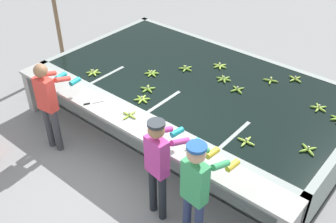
{
  "coord_description": "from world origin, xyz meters",
  "views": [
    {
      "loc": [
        3.5,
        -3.1,
        4.44
      ],
      "look_at": [
        0.0,
        1.07,
        0.6
      ],
      "focal_mm": 42.0,
      "sensor_mm": 36.0,
      "label": 1
    }
  ],
  "objects_px": {
    "banana_bunch_floating_1": "(319,108)",
    "banana_bunch_ledge_0": "(129,115)",
    "banana_bunch_floating_9": "(186,68)",
    "banana_bunch_floating_0": "(295,79)",
    "banana_bunch_floating_7": "(220,66)",
    "banana_bunch_floating_2": "(308,150)",
    "knife_1": "(91,103)",
    "worker_0": "(49,100)",
    "knife_0": "(40,70)",
    "banana_bunch_floating_5": "(246,142)",
    "banana_bunch_floating_12": "(237,90)",
    "banana_bunch_ledge_1": "(195,151)",
    "banana_bunch_floating_11": "(152,73)",
    "worker_2": "(196,186)",
    "banana_bunch_floating_10": "(270,80)",
    "banana_bunch_floating_6": "(142,99)",
    "banana_bunch_floating_4": "(224,79)",
    "support_post_left": "(54,1)",
    "banana_bunch_floating_3": "(93,73)",
    "worker_1": "(159,161)",
    "banana_bunch_floating_13": "(148,89)"
  },
  "relations": [
    {
      "from": "banana_bunch_floating_10",
      "to": "support_post_left",
      "type": "bearing_deg",
      "value": -165.59
    },
    {
      "from": "banana_bunch_floating_2",
      "to": "banana_bunch_floating_4",
      "type": "relative_size",
      "value": 0.91
    },
    {
      "from": "worker_2",
      "to": "banana_bunch_ledge_1",
      "type": "xyz_separation_m",
      "value": [
        -0.49,
        0.63,
        -0.14
      ]
    },
    {
      "from": "worker_2",
      "to": "banana_bunch_floating_6",
      "type": "xyz_separation_m",
      "value": [
        -1.94,
        1.12,
        -0.14
      ]
    },
    {
      "from": "banana_bunch_floating_6",
      "to": "support_post_left",
      "type": "height_order",
      "value": "support_post_left"
    },
    {
      "from": "banana_bunch_floating_7",
      "to": "banana_bunch_floating_11",
      "type": "xyz_separation_m",
      "value": [
        -0.8,
        -1.04,
        0.0
      ]
    },
    {
      "from": "banana_bunch_floating_0",
      "to": "banana_bunch_floating_5",
      "type": "distance_m",
      "value": 2.1
    },
    {
      "from": "support_post_left",
      "to": "banana_bunch_floating_1",
      "type": "bearing_deg",
      "value": 9.11
    },
    {
      "from": "worker_0",
      "to": "knife_1",
      "type": "relative_size",
      "value": 5.02
    },
    {
      "from": "knife_0",
      "to": "banana_bunch_floating_4",
      "type": "bearing_deg",
      "value": 34.19
    },
    {
      "from": "banana_bunch_floating_2",
      "to": "knife_1",
      "type": "distance_m",
      "value": 3.4
    },
    {
      "from": "worker_0",
      "to": "knife_0",
      "type": "relative_size",
      "value": 4.91
    },
    {
      "from": "banana_bunch_floating_11",
      "to": "banana_bunch_floating_12",
      "type": "distance_m",
      "value": 1.59
    },
    {
      "from": "worker_0",
      "to": "banana_bunch_ledge_1",
      "type": "height_order",
      "value": "worker_0"
    },
    {
      "from": "banana_bunch_floating_11",
      "to": "knife_1",
      "type": "xyz_separation_m",
      "value": [
        -0.11,
        -1.35,
        -0.01
      ]
    },
    {
      "from": "banana_bunch_ledge_1",
      "to": "knife_1",
      "type": "relative_size",
      "value": 0.86
    },
    {
      "from": "banana_bunch_floating_1",
      "to": "banana_bunch_floating_9",
      "type": "height_order",
      "value": "same"
    },
    {
      "from": "banana_bunch_floating_1",
      "to": "banana_bunch_ledge_1",
      "type": "bearing_deg",
      "value": -112.63
    },
    {
      "from": "banana_bunch_floating_7",
      "to": "knife_0",
      "type": "relative_size",
      "value": 0.85
    },
    {
      "from": "banana_bunch_floating_11",
      "to": "banana_bunch_floating_12",
      "type": "xyz_separation_m",
      "value": [
        1.5,
        0.53,
        0.0
      ]
    },
    {
      "from": "banana_bunch_floating_3",
      "to": "banana_bunch_floating_6",
      "type": "bearing_deg",
      "value": -3.21
    },
    {
      "from": "banana_bunch_floating_9",
      "to": "knife_1",
      "type": "distance_m",
      "value": 1.96
    },
    {
      "from": "banana_bunch_floating_1",
      "to": "banana_bunch_ledge_0",
      "type": "distance_m",
      "value": 3.02
    },
    {
      "from": "banana_bunch_floating_1",
      "to": "banana_bunch_floating_6",
      "type": "bearing_deg",
      "value": -144.98
    },
    {
      "from": "banana_bunch_floating_1",
      "to": "banana_bunch_floating_9",
      "type": "bearing_deg",
      "value": -171.85
    },
    {
      "from": "worker_2",
      "to": "banana_bunch_floating_2",
      "type": "height_order",
      "value": "worker_2"
    },
    {
      "from": "worker_2",
      "to": "banana_bunch_floating_1",
      "type": "relative_size",
      "value": 6.03
    },
    {
      "from": "worker_2",
      "to": "banana_bunch_floating_4",
      "type": "distance_m",
      "value": 2.84
    },
    {
      "from": "banana_bunch_floating_4",
      "to": "banana_bunch_floating_9",
      "type": "height_order",
      "value": "same"
    },
    {
      "from": "worker_1",
      "to": "banana_bunch_floating_7",
      "type": "distance_m",
      "value": 2.97
    },
    {
      "from": "banana_bunch_floating_3",
      "to": "banana_bunch_floating_11",
      "type": "relative_size",
      "value": 1.0
    },
    {
      "from": "banana_bunch_floating_2",
      "to": "banana_bunch_floating_12",
      "type": "xyz_separation_m",
      "value": [
        -1.59,
        0.72,
        0.0
      ]
    },
    {
      "from": "banana_bunch_floating_1",
      "to": "banana_bunch_floating_4",
      "type": "relative_size",
      "value": 0.99
    },
    {
      "from": "banana_bunch_floating_0",
      "to": "banana_bunch_floating_9",
      "type": "xyz_separation_m",
      "value": [
        -1.74,
        -0.95,
        -0.0
      ]
    },
    {
      "from": "banana_bunch_floating_10",
      "to": "knife_1",
      "type": "relative_size",
      "value": 0.85
    },
    {
      "from": "banana_bunch_floating_2",
      "to": "knife_0",
      "type": "height_order",
      "value": "banana_bunch_floating_2"
    },
    {
      "from": "banana_bunch_floating_0",
      "to": "banana_bunch_floating_1",
      "type": "xyz_separation_m",
      "value": [
        0.69,
        -0.61,
        -0.0
      ]
    },
    {
      "from": "banana_bunch_floating_6",
      "to": "banana_bunch_floating_12",
      "type": "xyz_separation_m",
      "value": [
        1.04,
        1.27,
        0.0
      ]
    },
    {
      "from": "banana_bunch_floating_2",
      "to": "knife_0",
      "type": "bearing_deg",
      "value": -167.66
    },
    {
      "from": "banana_bunch_floating_0",
      "to": "banana_bunch_floating_2",
      "type": "bearing_deg",
      "value": -59.76
    },
    {
      "from": "banana_bunch_floating_6",
      "to": "banana_bunch_floating_13",
      "type": "relative_size",
      "value": 1.01
    },
    {
      "from": "banana_bunch_floating_13",
      "to": "banana_bunch_ledge_0",
      "type": "bearing_deg",
      "value": -67.81
    },
    {
      "from": "support_post_left",
      "to": "banana_bunch_floating_12",
      "type": "bearing_deg",
      "value": 7.01
    },
    {
      "from": "banana_bunch_floating_0",
      "to": "banana_bunch_floating_7",
      "type": "relative_size",
      "value": 0.99
    },
    {
      "from": "banana_bunch_floating_11",
      "to": "banana_bunch_ledge_0",
      "type": "height_order",
      "value": "banana_bunch_ledge_0"
    },
    {
      "from": "banana_bunch_floating_5",
      "to": "banana_bunch_floating_10",
      "type": "xyz_separation_m",
      "value": [
        -0.55,
        1.76,
        0.0
      ]
    },
    {
      "from": "worker_2",
      "to": "banana_bunch_floating_10",
      "type": "bearing_deg",
      "value": 101.38
    },
    {
      "from": "banana_bunch_floating_11",
      "to": "knife_1",
      "type": "bearing_deg",
      "value": -94.77
    },
    {
      "from": "banana_bunch_floating_5",
      "to": "banana_bunch_ledge_0",
      "type": "height_order",
      "value": "banana_bunch_ledge_0"
    },
    {
      "from": "banana_bunch_floating_10",
      "to": "knife_0",
      "type": "xyz_separation_m",
      "value": [
        -3.47,
        -2.4,
        -0.01
      ]
    }
  ]
}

